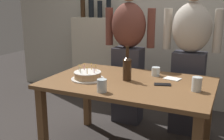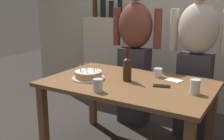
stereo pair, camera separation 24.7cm
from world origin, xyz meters
name	(u,v)px [view 1 (the left image)]	position (x,y,z in m)	size (l,w,h in m)	color
back_wall	(170,12)	(0.00, 1.55, 1.30)	(5.20, 0.10, 2.60)	beige
dining_table	(128,91)	(0.00, 0.00, 0.64)	(1.50, 0.96, 0.74)	brown
birthday_cake	(88,76)	(-0.37, -0.11, 0.78)	(0.31, 0.31, 0.14)	white
water_glass_near	(156,71)	(0.17, 0.29, 0.78)	(0.08, 0.08, 0.09)	silver
water_glass_far	(102,86)	(-0.08, -0.37, 0.79)	(0.08, 0.08, 0.11)	silver
water_glass_side	(197,84)	(0.60, -0.03, 0.80)	(0.08, 0.08, 0.12)	silver
wine_bottle	(127,68)	(-0.02, 0.02, 0.86)	(0.08, 0.08, 0.32)	#382314
cell_phone	(163,84)	(0.31, 0.02, 0.74)	(0.14, 0.07, 0.01)	black
napkin_stack	(172,79)	(0.35, 0.23, 0.74)	(0.14, 0.11, 0.01)	white
person_man_bearded	(128,52)	(-0.29, 0.72, 0.87)	(0.61, 0.27, 1.66)	#33333D
person_woman_cardigan	(190,57)	(0.42, 0.72, 0.87)	(0.61, 0.27, 1.66)	#33333D
shelf_cabinet	(96,57)	(-1.04, 1.33, 0.63)	(0.66, 0.30, 1.50)	beige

